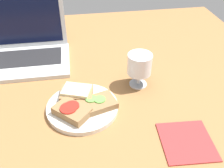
{
  "coord_description": "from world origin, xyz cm",
  "views": [
    {
      "loc": [
        -6.18,
        -63.27,
        56.39
      ],
      "look_at": [
        3.7,
        -1.32,
        8.0
      ],
      "focal_mm": 40.0,
      "sensor_mm": 36.0,
      "label": 1
    }
  ],
  "objects_px": {
    "sandwich_with_cucumber": "(97,103)",
    "wine_glass": "(140,65)",
    "sandwich_with_cheese": "(77,93)",
    "sandwich_with_tomato": "(72,111)",
    "napkin": "(187,141)",
    "plate": "(83,107)",
    "laptop": "(24,48)"
  },
  "relations": [
    {
      "from": "sandwich_with_cucumber",
      "to": "wine_glass",
      "type": "bearing_deg",
      "value": 34.22
    },
    {
      "from": "sandwich_with_cheese",
      "to": "sandwich_with_tomato",
      "type": "relative_size",
      "value": 0.91
    },
    {
      "from": "sandwich_with_cucumber",
      "to": "napkin",
      "type": "bearing_deg",
      "value": -36.08
    },
    {
      "from": "sandwich_with_tomato",
      "to": "napkin",
      "type": "distance_m",
      "value": 0.33
    },
    {
      "from": "napkin",
      "to": "sandwich_with_cheese",
      "type": "bearing_deg",
      "value": 142.45
    },
    {
      "from": "sandwich_with_cucumber",
      "to": "plate",
      "type": "bearing_deg",
      "value": 167.71
    },
    {
      "from": "sandwich_with_tomato",
      "to": "sandwich_with_cucumber",
      "type": "height_order",
      "value": "sandwich_with_tomato"
    },
    {
      "from": "sandwich_with_cheese",
      "to": "laptop",
      "type": "height_order",
      "value": "laptop"
    },
    {
      "from": "sandwich_with_tomato",
      "to": "wine_glass",
      "type": "relative_size",
      "value": 1.01
    },
    {
      "from": "sandwich_with_tomato",
      "to": "sandwich_with_cheese",
      "type": "bearing_deg",
      "value": 76.81
    },
    {
      "from": "plate",
      "to": "laptop",
      "type": "relative_size",
      "value": 0.64
    },
    {
      "from": "sandwich_with_cheese",
      "to": "laptop",
      "type": "relative_size",
      "value": 0.32
    },
    {
      "from": "plate",
      "to": "wine_glass",
      "type": "height_order",
      "value": "wine_glass"
    },
    {
      "from": "plate",
      "to": "laptop",
      "type": "distance_m",
      "value": 0.39
    },
    {
      "from": "laptop",
      "to": "napkin",
      "type": "height_order",
      "value": "laptop"
    },
    {
      "from": "plate",
      "to": "napkin",
      "type": "height_order",
      "value": "plate"
    },
    {
      "from": "sandwich_with_cucumber",
      "to": "laptop",
      "type": "xyz_separation_m",
      "value": [
        -0.25,
        0.34,
        0.02
      ]
    },
    {
      "from": "wine_glass",
      "to": "laptop",
      "type": "distance_m",
      "value": 0.47
    },
    {
      "from": "plate",
      "to": "napkin",
      "type": "distance_m",
      "value": 0.32
    },
    {
      "from": "laptop",
      "to": "napkin",
      "type": "distance_m",
      "value": 0.69
    },
    {
      "from": "sandwich_with_tomato",
      "to": "plate",
      "type": "bearing_deg",
      "value": 46.53
    },
    {
      "from": "plate",
      "to": "sandwich_with_cucumber",
      "type": "height_order",
      "value": "sandwich_with_cucumber"
    },
    {
      "from": "sandwich_with_cucumber",
      "to": "sandwich_with_cheese",
      "type": "bearing_deg",
      "value": 137.32
    },
    {
      "from": "sandwich_with_tomato",
      "to": "laptop",
      "type": "relative_size",
      "value": 0.35
    },
    {
      "from": "sandwich_with_tomato",
      "to": "laptop",
      "type": "xyz_separation_m",
      "value": [
        -0.17,
        0.37,
        0.02
      ]
    },
    {
      "from": "laptop",
      "to": "sandwich_with_cheese",
      "type": "bearing_deg",
      "value": -56.64
    },
    {
      "from": "wine_glass",
      "to": "sandwich_with_tomato",
      "type": "bearing_deg",
      "value": -150.85
    },
    {
      "from": "napkin",
      "to": "sandwich_with_tomato",
      "type": "bearing_deg",
      "value": 155.15
    },
    {
      "from": "sandwich_with_cheese",
      "to": "laptop",
      "type": "bearing_deg",
      "value": 123.36
    },
    {
      "from": "wine_glass",
      "to": "plate",
      "type": "bearing_deg",
      "value": -154.43
    },
    {
      "from": "sandwich_with_cucumber",
      "to": "napkin",
      "type": "height_order",
      "value": "sandwich_with_cucumber"
    },
    {
      "from": "sandwich_with_cheese",
      "to": "napkin",
      "type": "bearing_deg",
      "value": -37.55
    }
  ]
}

